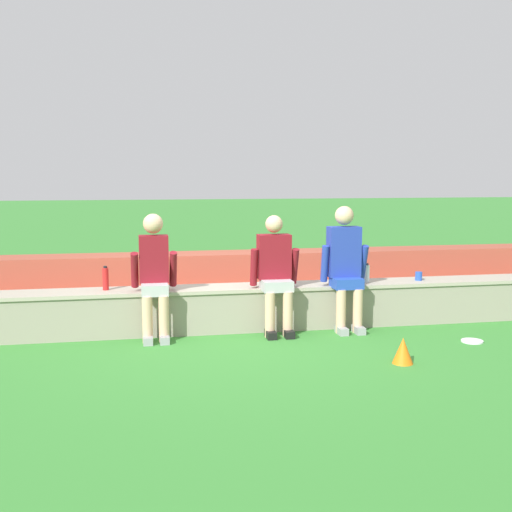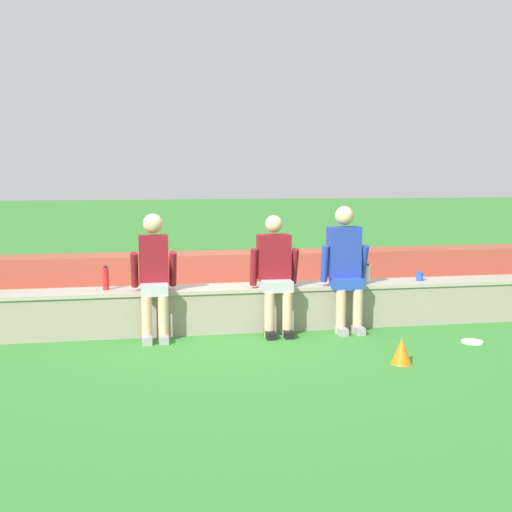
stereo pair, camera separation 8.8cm
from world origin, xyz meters
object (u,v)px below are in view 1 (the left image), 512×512
(person_left_of_center, at_px, (275,271))
(plastic_cup_right_end, at_px, (419,276))
(water_bottle_near_right, at_px, (367,273))
(water_bottle_mid_left, at_px, (106,279))
(person_center, at_px, (345,264))
(frisbee, at_px, (472,341))
(sports_cone, at_px, (403,351))
(person_far_left, at_px, (154,272))

(person_left_of_center, relative_size, plastic_cup_right_end, 12.78)
(water_bottle_near_right, xyz_separation_m, water_bottle_mid_left, (-3.03, 0.06, 0.02))
(person_center, height_order, water_bottle_near_right, person_center)
(person_left_of_center, bearing_deg, plastic_cup_right_end, 7.26)
(water_bottle_near_right, height_order, frisbee, water_bottle_near_right)
(water_bottle_near_right, height_order, plastic_cup_right_end, water_bottle_near_right)
(water_bottle_mid_left, height_order, plastic_cup_right_end, water_bottle_mid_left)
(water_bottle_mid_left, distance_m, frisbee, 4.05)
(plastic_cup_right_end, bearing_deg, water_bottle_near_right, -179.11)
(person_left_of_center, relative_size, sports_cone, 5.35)
(person_far_left, relative_size, person_left_of_center, 1.02)
(frisbee, relative_size, sports_cone, 0.93)
(plastic_cup_right_end, relative_size, frisbee, 0.45)
(water_bottle_near_right, relative_size, water_bottle_mid_left, 0.85)
(plastic_cup_right_end, distance_m, frisbee, 1.17)
(water_bottle_near_right, bearing_deg, person_center, -147.48)
(person_far_left, distance_m, sports_cone, 2.73)
(person_left_of_center, xyz_separation_m, water_bottle_mid_left, (-1.87, 0.28, -0.07))
(person_center, xyz_separation_m, plastic_cup_right_end, (1.02, 0.23, -0.21))
(person_left_of_center, bearing_deg, water_bottle_mid_left, 171.33)
(person_center, relative_size, sports_cone, 5.74)
(person_center, relative_size, plastic_cup_right_end, 13.71)
(frisbee, bearing_deg, water_bottle_mid_left, 164.33)
(person_center, bearing_deg, water_bottle_near_right, 32.52)
(person_center, distance_m, plastic_cup_right_end, 1.06)
(water_bottle_mid_left, relative_size, plastic_cup_right_end, 2.59)
(person_center, bearing_deg, sports_cone, -85.48)
(person_far_left, bearing_deg, person_center, -0.32)
(water_bottle_near_right, height_order, water_bottle_mid_left, water_bottle_mid_left)
(sports_cone, bearing_deg, person_far_left, 148.36)
(person_center, xyz_separation_m, sports_cone, (0.11, -1.39, -0.64))
(water_bottle_mid_left, bearing_deg, water_bottle_near_right, -1.16)
(person_far_left, height_order, frisbee, person_far_left)
(person_center, bearing_deg, frisbee, -34.50)
(person_left_of_center, height_order, sports_cone, person_left_of_center)
(person_far_left, height_order, person_left_of_center, person_far_left)
(frisbee, bearing_deg, plastic_cup_right_end, 98.14)
(frisbee, xyz_separation_m, sports_cone, (-1.05, -0.59, 0.11))
(person_center, xyz_separation_m, frisbee, (1.16, -0.80, -0.75))
(water_bottle_near_right, distance_m, plastic_cup_right_end, 0.68)
(water_bottle_mid_left, distance_m, sports_cone, 3.30)
(person_far_left, xyz_separation_m, person_center, (2.16, -0.01, 0.04))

